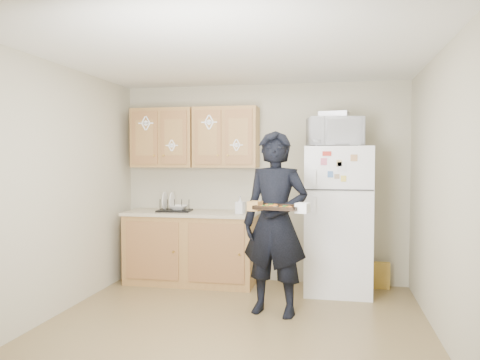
{
  "coord_description": "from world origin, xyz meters",
  "views": [
    {
      "loc": [
        0.89,
        -4.1,
        1.55
      ],
      "look_at": [
        -0.02,
        0.45,
        1.35
      ],
      "focal_mm": 35.0,
      "sensor_mm": 36.0,
      "label": 1
    }
  ],
  "objects_px": {
    "person": "(275,223)",
    "microwave": "(334,132)",
    "dish_rack": "(174,205)",
    "refrigerator": "(338,220)",
    "baking_tray": "(278,208)"
  },
  "relations": [
    {
      "from": "person",
      "to": "microwave",
      "type": "bearing_deg",
      "value": 69.16
    },
    {
      "from": "person",
      "to": "dish_rack",
      "type": "height_order",
      "value": "person"
    },
    {
      "from": "refrigerator",
      "to": "person",
      "type": "height_order",
      "value": "person"
    },
    {
      "from": "dish_rack",
      "to": "refrigerator",
      "type": "bearing_deg",
      "value": -0.96
    },
    {
      "from": "microwave",
      "to": "dish_rack",
      "type": "distance_m",
      "value": 2.15
    },
    {
      "from": "refrigerator",
      "to": "microwave",
      "type": "relative_size",
      "value": 2.84
    },
    {
      "from": "refrigerator",
      "to": "microwave",
      "type": "distance_m",
      "value": 1.02
    },
    {
      "from": "baking_tray",
      "to": "refrigerator",
      "type": "bearing_deg",
      "value": 77.7
    },
    {
      "from": "microwave",
      "to": "dish_rack",
      "type": "height_order",
      "value": "microwave"
    },
    {
      "from": "baking_tray",
      "to": "dish_rack",
      "type": "xyz_separation_m",
      "value": [
        -1.45,
        1.25,
        -0.12
      ]
    },
    {
      "from": "dish_rack",
      "to": "microwave",
      "type": "bearing_deg",
      "value": -2.44
    },
    {
      "from": "refrigerator",
      "to": "person",
      "type": "xyz_separation_m",
      "value": [
        -0.62,
        -0.92,
        0.07
      ]
    },
    {
      "from": "person",
      "to": "refrigerator",
      "type": "bearing_deg",
      "value": 68.35
    },
    {
      "from": "person",
      "to": "dish_rack",
      "type": "distance_m",
      "value": 1.69
    },
    {
      "from": "baking_tray",
      "to": "dish_rack",
      "type": "bearing_deg",
      "value": 151.73
    }
  ]
}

